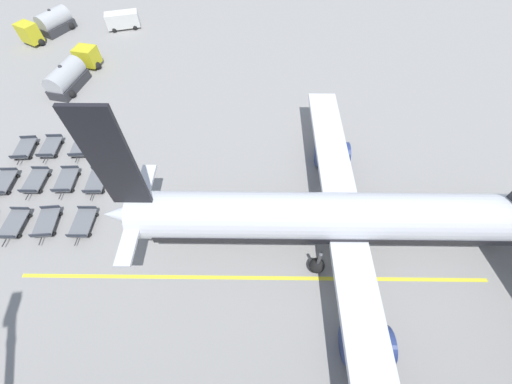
% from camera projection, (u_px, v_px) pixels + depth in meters
% --- Properties ---
extents(ground_plane, '(500.00, 500.00, 0.00)m').
position_uv_depth(ground_plane, '(321.00, 142.00, 32.68)').
color(ground_plane, gray).
extents(airplane, '(31.19, 38.52, 13.45)m').
position_uv_depth(airplane, '(357.00, 218.00, 23.41)').
color(airplane, silver).
rests_on(airplane, ground_plane).
extents(fuel_tanker_primary, '(7.45, 6.51, 3.12)m').
position_uv_depth(fuel_tanker_primary, '(49.00, 25.00, 44.83)').
color(fuel_tanker_primary, yellow).
rests_on(fuel_tanker_primary, ground_plane).
extents(fuel_tanker_secondary, '(8.77, 5.19, 3.07)m').
position_uv_depth(fuel_tanker_secondary, '(71.00, 74.00, 37.71)').
color(fuel_tanker_secondary, yellow).
rests_on(fuel_tanker_secondary, ground_plane).
extents(service_van, '(2.72, 4.78, 2.22)m').
position_uv_depth(service_van, '(123.00, 20.00, 45.93)').
color(service_van, white).
rests_on(service_van, ground_plane).
extents(baggage_dolly_row_near_col_a, '(3.56, 1.86, 0.92)m').
position_uv_depth(baggage_dolly_row_near_col_a, '(25.00, 149.00, 31.46)').
color(baggage_dolly_row_near_col_a, slate).
rests_on(baggage_dolly_row_near_col_a, ground_plane).
extents(baggage_dolly_row_near_col_b, '(3.59, 1.95, 0.92)m').
position_uv_depth(baggage_dolly_row_near_col_b, '(4.00, 182.00, 28.91)').
color(baggage_dolly_row_near_col_b, slate).
rests_on(baggage_dolly_row_near_col_b, ground_plane).
extents(baggage_dolly_row_mid_a_col_a, '(3.58, 1.93, 0.92)m').
position_uv_depth(baggage_dolly_row_mid_a_col_a, '(51.00, 147.00, 31.58)').
color(baggage_dolly_row_mid_a_col_a, slate).
rests_on(baggage_dolly_row_mid_a_col_a, ground_plane).
extents(baggage_dolly_row_mid_a_col_b, '(3.60, 2.01, 0.92)m').
position_uv_depth(baggage_dolly_row_mid_a_col_b, '(35.00, 181.00, 29.00)').
color(baggage_dolly_row_mid_a_col_b, slate).
rests_on(baggage_dolly_row_mid_a_col_b, ground_plane).
extents(baggage_dolly_row_mid_a_col_c, '(3.60, 2.03, 0.92)m').
position_uv_depth(baggage_dolly_row_mid_a_col_c, '(14.00, 224.00, 26.28)').
color(baggage_dolly_row_mid_a_col_c, slate).
rests_on(baggage_dolly_row_mid_a_col_c, ground_plane).
extents(baggage_dolly_row_mid_b_col_a, '(3.56, 1.87, 0.92)m').
position_uv_depth(baggage_dolly_row_mid_b_col_a, '(81.00, 146.00, 31.64)').
color(baggage_dolly_row_mid_b_col_a, slate).
rests_on(baggage_dolly_row_mid_b_col_a, ground_plane).
extents(baggage_dolly_row_mid_b_col_b, '(3.58, 1.93, 0.92)m').
position_uv_depth(baggage_dolly_row_mid_b_col_b, '(66.00, 180.00, 29.05)').
color(baggage_dolly_row_mid_b_col_b, slate).
rests_on(baggage_dolly_row_mid_b_col_b, ground_plane).
extents(baggage_dolly_row_mid_b_col_c, '(3.55, 1.83, 0.92)m').
position_uv_depth(baggage_dolly_row_mid_b_col_c, '(47.00, 222.00, 26.36)').
color(baggage_dolly_row_mid_b_col_c, slate).
rests_on(baggage_dolly_row_mid_b_col_c, ground_plane).
extents(baggage_dolly_row_far_col_a, '(3.56, 1.85, 0.92)m').
position_uv_depth(baggage_dolly_row_far_col_a, '(107.00, 145.00, 31.76)').
color(baggage_dolly_row_far_col_a, slate).
rests_on(baggage_dolly_row_far_col_a, ground_plane).
extents(baggage_dolly_row_far_col_b, '(3.59, 1.95, 0.92)m').
position_uv_depth(baggage_dolly_row_far_col_b, '(97.00, 181.00, 28.98)').
color(baggage_dolly_row_far_col_b, slate).
rests_on(baggage_dolly_row_far_col_b, ground_plane).
extents(baggage_dolly_row_far_col_c, '(3.60, 2.00, 0.92)m').
position_uv_depth(baggage_dolly_row_far_col_c, '(83.00, 223.00, 26.34)').
color(baggage_dolly_row_far_col_c, slate).
rests_on(baggage_dolly_row_far_col_c, ground_plane).
extents(stand_guidance_stripe, '(5.40, 35.34, 0.01)m').
position_uv_depth(stand_guidance_stripe, '(254.00, 278.00, 23.99)').
color(stand_guidance_stripe, yellow).
rests_on(stand_guidance_stripe, ground_plane).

